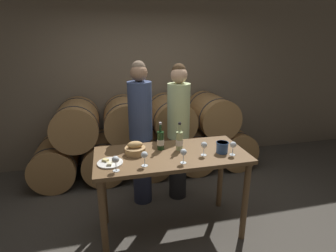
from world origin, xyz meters
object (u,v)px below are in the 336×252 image
at_px(wine_glass_left, 144,155).
at_px(wine_glass_center, 183,153).
at_px(wine_bottle_red, 161,140).
at_px(wine_glass_far_left, 116,160).
at_px(person_left, 141,133).
at_px(cheese_plate, 110,163).
at_px(tasting_table, 171,165).
at_px(blue_crock, 222,147).
at_px(wine_bottle_white, 179,141).
at_px(wine_glass_far_right, 233,145).
at_px(person_right, 178,131).
at_px(bread_basket, 135,149).
at_px(wine_glass_right, 204,146).

height_order(wine_glass_left, wine_glass_center, same).
relative_size(wine_bottle_red, wine_glass_far_left, 2.10).
height_order(person_left, cheese_plate, person_left).
distance_m(tasting_table, blue_crock, 0.56).
bearing_deg(wine_bottle_red, blue_crock, -20.94).
height_order(wine_bottle_white, blue_crock, wine_bottle_white).
height_order(blue_crock, wine_glass_far_right, wine_glass_far_right).
bearing_deg(wine_glass_far_right, person_right, 111.95).
relative_size(blue_crock, cheese_plate, 0.53).
height_order(person_right, wine_bottle_red, person_right).
height_order(tasting_table, cheese_plate, cheese_plate).
xyz_separation_m(wine_glass_far_left, wine_glass_far_right, (1.16, 0.07, 0.00)).
relative_size(person_left, wine_glass_far_right, 12.78).
relative_size(person_right, wine_glass_center, 12.51).
relative_size(cheese_plate, wine_glass_far_right, 1.69).
distance_m(wine_bottle_white, wine_glass_left, 0.50).
bearing_deg(wine_glass_far_left, wine_glass_left, 8.28).
distance_m(bread_basket, wine_glass_left, 0.30).
height_order(tasting_table, person_right, person_right).
height_order(wine_bottle_white, cheese_plate, wine_bottle_white).
bearing_deg(tasting_table, bread_basket, 168.75).
xyz_separation_m(cheese_plate, wine_glass_far_left, (0.05, -0.16, 0.09)).
height_order(blue_crock, wine_glass_center, wine_glass_center).
distance_m(tasting_table, wine_glass_left, 0.45).
distance_m(tasting_table, wine_bottle_white, 0.27).
bearing_deg(wine_glass_right, wine_glass_far_right, -12.14).
bearing_deg(wine_glass_center, cheese_plate, 167.73).
bearing_deg(wine_glass_center, person_right, 77.29).
bearing_deg(wine_bottle_white, wine_glass_left, -145.25).
distance_m(person_right, wine_bottle_white, 0.61).
bearing_deg(bread_basket, wine_glass_right, -15.83).
relative_size(bread_basket, wine_glass_far_left, 1.47).
relative_size(wine_glass_left, wine_glass_center, 1.00).
relative_size(wine_glass_center, wine_glass_right, 1.00).
xyz_separation_m(person_right, cheese_plate, (-0.87, -0.75, 0.01)).
distance_m(tasting_table, person_right, 0.72).
bearing_deg(bread_basket, wine_glass_center, -36.80).
distance_m(wine_glass_right, wine_glass_far_right, 0.29).
height_order(wine_bottle_red, wine_glass_center, wine_bottle_red).
relative_size(wine_bottle_red, blue_crock, 2.36).
xyz_separation_m(wine_glass_far_left, wine_glass_right, (0.88, 0.14, 0.00)).
distance_m(wine_glass_left, wine_glass_far_right, 0.90).
height_order(bread_basket, cheese_plate, bread_basket).
bearing_deg(wine_bottle_red, tasting_table, -57.15).
distance_m(wine_glass_center, wine_glass_far_right, 0.54).
xyz_separation_m(tasting_table, wine_bottle_white, (0.11, 0.07, 0.24)).
xyz_separation_m(blue_crock, cheese_plate, (-1.13, 0.00, -0.05)).
bearing_deg(wine_glass_right, tasting_table, 159.04).
xyz_separation_m(blue_crock, wine_glass_far_right, (0.08, -0.08, 0.04)).
distance_m(person_right, wine_glass_center, 0.92).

